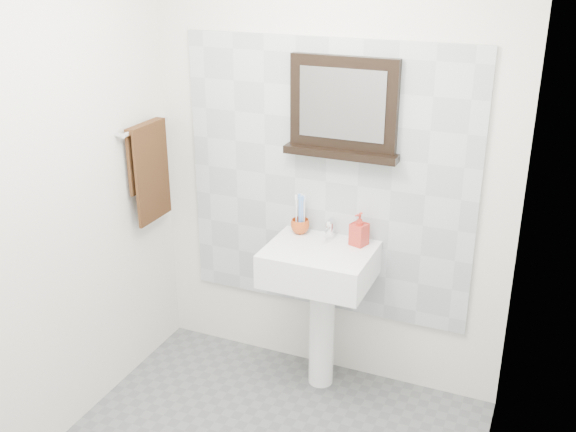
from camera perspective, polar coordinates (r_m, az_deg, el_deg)
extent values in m
cube|color=silver|center=(3.58, 3.38, 4.53)|extent=(2.00, 0.01, 2.50)
cube|color=silver|center=(1.87, -21.18, -14.71)|extent=(2.00, 0.01, 2.50)
cube|color=silver|center=(3.20, -20.91, 0.91)|extent=(0.01, 2.20, 2.50)
cube|color=silver|center=(2.38, 17.19, -5.85)|extent=(0.01, 2.20, 2.50)
cube|color=#AAB3B8|center=(3.60, 3.27, 2.96)|extent=(1.60, 0.02, 1.50)
cylinder|color=white|center=(3.79, 2.87, -9.59)|extent=(0.14, 0.14, 0.68)
cube|color=white|center=(3.53, 2.66, -4.10)|extent=(0.55, 0.44, 0.18)
cylinder|color=silver|center=(3.48, 2.56, -3.13)|extent=(0.32, 0.32, 0.02)
cylinder|color=#4C4C4F|center=(3.48, 2.57, -2.96)|extent=(0.04, 0.04, 0.00)
cylinder|color=silver|center=(3.60, 3.54, -1.20)|extent=(0.04, 0.04, 0.09)
cylinder|color=silver|center=(3.56, 3.30, -1.17)|extent=(0.02, 0.10, 0.02)
cube|color=silver|center=(3.60, 3.63, -0.38)|extent=(0.02, 0.07, 0.01)
imported|color=#B44215|center=(3.66, 1.03, -0.87)|extent=(0.13, 0.13, 0.08)
cylinder|color=white|center=(3.63, 0.71, 0.06)|extent=(0.01, 0.01, 0.19)
cube|color=white|center=(3.60, 0.72, 1.59)|extent=(0.01, 0.01, 0.03)
cylinder|color=#699BF0|center=(3.62, 1.22, 0.00)|extent=(0.01, 0.01, 0.19)
cube|color=#699BF0|center=(3.58, 1.24, 1.52)|extent=(0.01, 0.01, 0.03)
cylinder|color=white|center=(3.65, 1.14, 0.17)|extent=(0.01, 0.01, 0.19)
cube|color=white|center=(3.61, 1.15, 1.69)|extent=(0.01, 0.01, 0.03)
cylinder|color=#699BF0|center=(3.65, 0.96, 0.16)|extent=(0.01, 0.01, 0.19)
cube|color=#699BF0|center=(3.61, 0.97, 1.68)|extent=(0.01, 0.01, 0.03)
cylinder|color=white|center=(3.63, 1.38, 0.07)|extent=(0.01, 0.01, 0.19)
cube|color=white|center=(3.60, 1.39, 1.60)|extent=(0.01, 0.01, 0.03)
cylinder|color=#699BF0|center=(3.62, 1.06, -0.03)|extent=(0.01, 0.01, 0.19)
cube|color=#699BF0|center=(3.58, 1.07, 1.50)|extent=(0.01, 0.01, 0.03)
imported|color=#AE1422|center=(3.52, 6.05, -1.11)|extent=(0.10, 0.10, 0.18)
cube|color=black|center=(3.43, 4.76, 9.52)|extent=(0.56, 0.06, 0.47)
cube|color=#99999E|center=(3.40, 4.58, 9.41)|extent=(0.45, 0.01, 0.36)
cube|color=black|center=(3.47, 4.49, 5.32)|extent=(0.60, 0.11, 0.04)
cylinder|color=silver|center=(3.72, -11.98, 7.38)|extent=(0.03, 0.40, 0.03)
cylinder|color=silver|center=(3.59, -14.09, 6.67)|extent=(0.05, 0.02, 0.02)
cylinder|color=silver|center=(3.89, -10.76, 8.09)|extent=(0.05, 0.02, 0.02)
cube|color=#331D0E|center=(3.79, -11.41, 3.40)|extent=(0.02, 0.30, 0.52)
cube|color=#331D0E|center=(3.78, -12.02, 4.76)|extent=(0.02, 0.30, 0.34)
cube|color=#331D0E|center=(3.72, -11.99, 7.45)|extent=(0.06, 0.30, 0.03)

